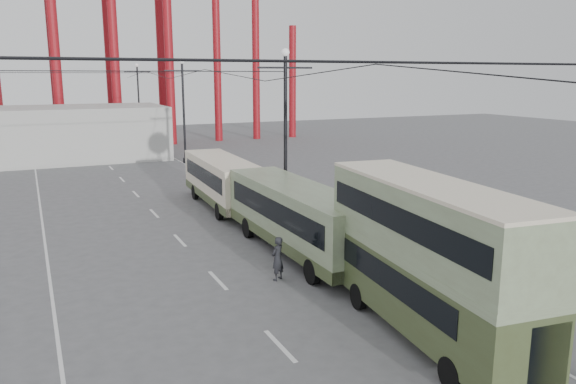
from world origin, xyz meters
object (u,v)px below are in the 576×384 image
double_decker_bus (428,252)px  pedestrian (278,259)px  single_decker_cream (222,180)px  single_decker_green (297,216)px

double_decker_bus → pedestrian: double_decker_bus is taller
single_decker_cream → single_decker_green: bearing=-86.9°
single_decker_green → single_decker_cream: bearing=90.9°
single_decker_cream → double_decker_bus: bearing=-87.4°
double_decker_bus → single_decker_cream: double_decker_bus is taller
single_decker_green → single_decker_cream: 10.22m
single_decker_cream → pedestrian: size_ratio=5.48×
single_decker_cream → pedestrian: single_decker_cream is taller
single_decker_green → single_decker_cream: single_decker_green is taller
double_decker_bus → single_decker_cream: size_ratio=0.96×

